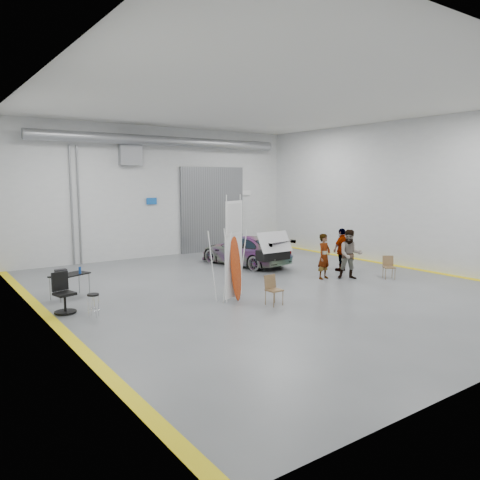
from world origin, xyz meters
TOP-DOWN VIEW (x-y plane):
  - ground at (0.00, 0.00)m, footprint 16.00×16.00m
  - room_shell at (0.24, 2.22)m, footprint 14.02×16.18m
  - sedan_car at (1.83, 3.79)m, footprint 2.49×4.51m
  - person_a at (2.52, -0.14)m, footprint 0.67×0.50m
  - person_b at (3.28, -0.69)m, footprint 1.11×1.07m
  - person_c at (4.16, 0.51)m, footprint 1.02×0.50m
  - surfboard_display at (-1.98, -0.83)m, footprint 0.84×0.49m
  - folding_chair_near at (-1.25, -1.88)m, footprint 0.43×0.44m
  - folding_chair_far at (4.45, -1.50)m, footprint 0.54×0.59m
  - shop_stool at (-5.87, -0.09)m, footprint 0.32×0.32m
  - work_table at (-5.85, 2.37)m, footprint 1.28×0.97m
  - office_chair at (-6.38, 0.77)m, footprint 0.58×0.60m
  - trunk_lid at (1.83, 1.91)m, footprint 1.44×0.88m

SIDE VIEW (x-z plane):
  - ground at x=0.00m, z-range 0.00..0.00m
  - folding_chair_far at x=4.45m, z-range -0.15..0.67m
  - folding_chair_near at x=-1.25m, z-range -0.16..0.70m
  - shop_stool at x=-5.87m, z-range 0.00..0.62m
  - office_chair at x=-6.38m, z-range -0.07..1.02m
  - sedan_car at x=1.83m, z-range 0.00..1.24m
  - work_table at x=-5.85m, z-range 0.25..1.19m
  - person_a at x=2.52m, z-range 0.00..1.65m
  - person_c at x=4.16m, z-range 0.00..1.70m
  - person_b at x=3.28m, z-range 0.00..1.80m
  - trunk_lid at x=1.83m, z-range 1.24..1.28m
  - surfboard_display at x=-1.98m, z-range -0.30..2.85m
  - room_shell at x=0.24m, z-range 1.07..7.08m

